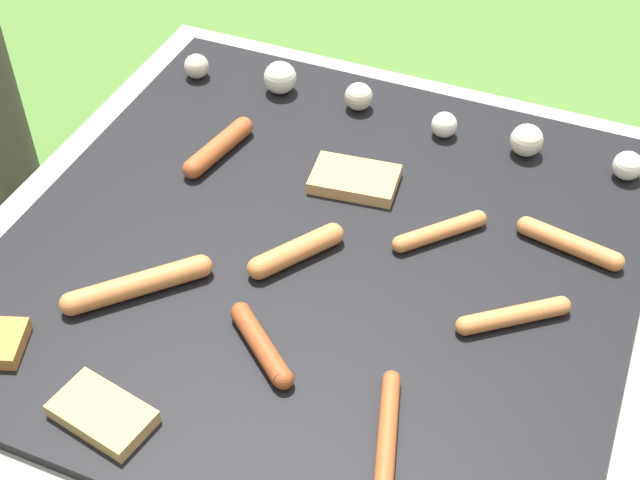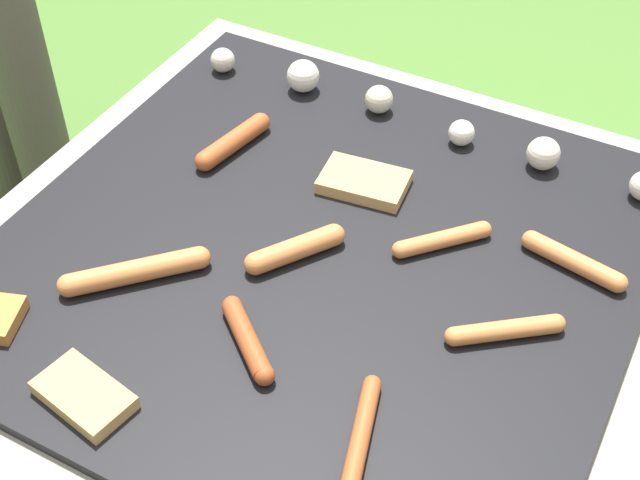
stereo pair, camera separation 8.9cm
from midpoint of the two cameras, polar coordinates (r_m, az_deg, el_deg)
The scene contains 13 objects.
ground_plane at distance 1.59m, azimuth -1.64°, elevation -11.70°, with size 14.00×14.00×0.00m, color #47702D.
grill at distance 1.42m, azimuth -1.81°, elevation -6.90°, with size 0.99×0.99×0.43m.
sausage_back_center at distance 1.22m, azimuth -13.66°, elevation -2.87°, with size 0.16×0.16×0.03m.
sausage_mid_left at distance 1.05m, azimuth 1.86°, elevation -12.43°, with size 0.07×0.17×0.02m.
sausage_back_right at distance 1.24m, azimuth -3.59°, elevation -0.77°, with size 0.10×0.13×0.03m.
sausage_front_center at distance 1.42m, azimuth -8.30°, elevation 5.85°, with size 0.06×0.16×0.03m.
sausage_back_left at distance 1.17m, azimuth 10.18°, elevation -4.87°, with size 0.13×0.11×0.03m.
sausage_front_left at distance 1.13m, azimuth -6.04°, elevation -6.75°, with size 0.12×0.10×0.03m.
sausage_front_right at distance 1.27m, azimuth 5.71°, elevation 0.49°, with size 0.11×0.12×0.02m.
sausage_mid_right at distance 1.28m, azimuth 13.79°, elevation -0.28°, with size 0.16×0.05×0.03m.
bread_slice_left at distance 1.36m, azimuth 0.35°, elevation 3.85°, with size 0.14×0.10×0.02m.
bread_slice_right at distance 1.11m, azimuth -16.04°, elevation -10.73°, with size 0.13×0.09×0.02m.
mushroom_row at distance 1.48m, azimuth 3.04°, elevation 8.37°, with size 0.78×0.07×0.06m.
Camera 1 is at (0.34, -0.83, 1.31)m, focal length 50.00 mm.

